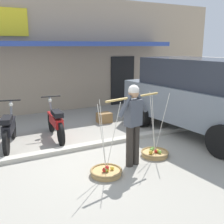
{
  "coord_description": "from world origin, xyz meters",
  "views": [
    {
      "loc": [
        -2.49,
        -5.16,
        2.45
      ],
      "look_at": [
        0.61,
        0.6,
        0.85
      ],
      "focal_mm": 43.87,
      "sensor_mm": 36.0,
      "label": 1
    }
  ],
  "objects_px": {
    "fruit_basket_right_side": "(155,153)",
    "motorcycle_second_in_row": "(56,122)",
    "motorcycle_nearest_shop": "(9,129)",
    "parked_truck": "(202,94)",
    "fruit_vendor": "(133,120)",
    "fruit_basket_left_side": "(106,171)",
    "wooden_crate": "(104,118)"
  },
  "relations": [
    {
      "from": "fruit_basket_right_side",
      "to": "motorcycle_nearest_shop",
      "type": "height_order",
      "value": "fruit_basket_right_side"
    },
    {
      "from": "fruit_vendor",
      "to": "motorcycle_second_in_row",
      "type": "xyz_separation_m",
      "value": [
        -0.91,
        2.4,
        -0.52
      ]
    },
    {
      "from": "fruit_basket_right_side",
      "to": "motorcycle_second_in_row",
      "type": "bearing_deg",
      "value": 125.67
    },
    {
      "from": "fruit_basket_right_side",
      "to": "fruit_basket_left_side",
      "type": "bearing_deg",
      "value": -167.25
    },
    {
      "from": "motorcycle_nearest_shop",
      "to": "fruit_basket_right_side",
      "type": "bearing_deg",
      "value": -38.28
    },
    {
      "from": "fruit_vendor",
      "to": "fruit_basket_left_side",
      "type": "xyz_separation_m",
      "value": [
        -0.7,
        -0.16,
        -0.9
      ]
    },
    {
      "from": "motorcycle_second_in_row",
      "to": "wooden_crate",
      "type": "relative_size",
      "value": 4.14
    },
    {
      "from": "motorcycle_second_in_row",
      "to": "fruit_basket_left_side",
      "type": "bearing_deg",
      "value": -85.31
    },
    {
      "from": "fruit_vendor",
      "to": "parked_truck",
      "type": "height_order",
      "value": "parked_truck"
    },
    {
      "from": "fruit_basket_left_side",
      "to": "motorcycle_second_in_row",
      "type": "distance_m",
      "value": 2.59
    },
    {
      "from": "wooden_crate",
      "to": "fruit_basket_left_side",
      "type": "bearing_deg",
      "value": -116.06
    },
    {
      "from": "motorcycle_nearest_shop",
      "to": "parked_truck",
      "type": "height_order",
      "value": "parked_truck"
    },
    {
      "from": "fruit_vendor",
      "to": "fruit_basket_right_side",
      "type": "xyz_separation_m",
      "value": [
        0.7,
        0.16,
        -0.9
      ]
    },
    {
      "from": "fruit_basket_left_side",
      "to": "motorcycle_second_in_row",
      "type": "bearing_deg",
      "value": 94.69
    },
    {
      "from": "fruit_basket_right_side",
      "to": "parked_truck",
      "type": "height_order",
      "value": "parked_truck"
    },
    {
      "from": "fruit_basket_left_side",
      "to": "fruit_basket_right_side",
      "type": "height_order",
      "value": "same"
    },
    {
      "from": "fruit_vendor",
      "to": "fruit_basket_left_side",
      "type": "relative_size",
      "value": 1.17
    },
    {
      "from": "fruit_vendor",
      "to": "parked_truck",
      "type": "distance_m",
      "value": 2.95
    },
    {
      "from": "motorcycle_second_in_row",
      "to": "parked_truck",
      "type": "bearing_deg",
      "value": -22.17
    },
    {
      "from": "fruit_basket_right_side",
      "to": "motorcycle_second_in_row",
      "type": "height_order",
      "value": "fruit_basket_right_side"
    },
    {
      "from": "fruit_basket_right_side",
      "to": "wooden_crate",
      "type": "bearing_deg",
      "value": 85.39
    },
    {
      "from": "motorcycle_nearest_shop",
      "to": "motorcycle_second_in_row",
      "type": "xyz_separation_m",
      "value": [
        1.18,
        0.04,
        0.0
      ]
    },
    {
      "from": "parked_truck",
      "to": "motorcycle_nearest_shop",
      "type": "bearing_deg",
      "value": 163.21
    },
    {
      "from": "motorcycle_nearest_shop",
      "to": "motorcycle_second_in_row",
      "type": "distance_m",
      "value": 1.18
    },
    {
      "from": "motorcycle_second_in_row",
      "to": "fruit_basket_right_side",
      "type": "bearing_deg",
      "value": -54.33
    },
    {
      "from": "fruit_basket_right_side",
      "to": "wooden_crate",
      "type": "xyz_separation_m",
      "value": [
        0.25,
        3.04,
        0.08
      ]
    },
    {
      "from": "fruit_basket_right_side",
      "to": "motorcycle_nearest_shop",
      "type": "distance_m",
      "value": 3.57
    },
    {
      "from": "fruit_vendor",
      "to": "motorcycle_second_in_row",
      "type": "bearing_deg",
      "value": 110.79
    },
    {
      "from": "fruit_vendor",
      "to": "motorcycle_nearest_shop",
      "type": "distance_m",
      "value": 3.19
    },
    {
      "from": "parked_truck",
      "to": "wooden_crate",
      "type": "distance_m",
      "value": 3.14
    },
    {
      "from": "fruit_basket_right_side",
      "to": "fruit_vendor",
      "type": "bearing_deg",
      "value": -167.35
    },
    {
      "from": "motorcycle_second_in_row",
      "to": "parked_truck",
      "type": "relative_size",
      "value": 0.37
    }
  ]
}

